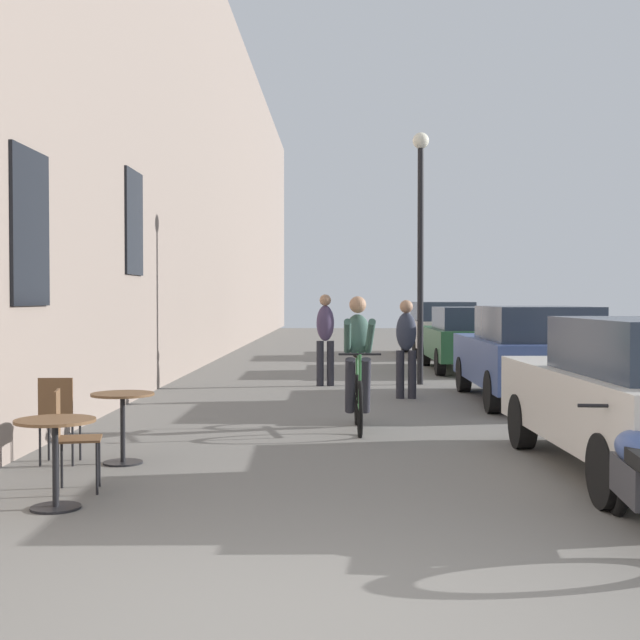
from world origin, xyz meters
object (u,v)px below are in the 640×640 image
at_px(cafe_table_near, 55,444).
at_px(parked_motorcycle, 640,481).
at_px(street_lamp, 421,225).
at_px(parked_car_fourth, 440,328).
at_px(parked_car_second, 530,353).
at_px(cyclist_on_bicycle, 358,366).
at_px(cafe_table_mid, 123,413).
at_px(cafe_chair_near_toward_street, 70,433).
at_px(cafe_chair_mid_toward_street, 58,414).
at_px(parked_car_third, 467,338).
at_px(pedestrian_near, 406,343).
at_px(pedestrian_mid, 325,334).

height_order(cafe_table_near, parked_motorcycle, parked_motorcycle).
relative_size(street_lamp, parked_car_fourth, 1.09).
bearing_deg(parked_car_second, cyclist_on_bicycle, -134.81).
xyz_separation_m(street_lamp, parked_motorcycle, (0.54, -10.79, -2.70)).
distance_m(cafe_table_mid, street_lamp, 9.36).
distance_m(cafe_chair_near_toward_street, cafe_chair_mid_toward_street, 1.31).
height_order(cyclist_on_bicycle, parked_car_third, cyclist_on_bicycle).
relative_size(cafe_table_mid, cyclist_on_bicycle, 0.41).
bearing_deg(cyclist_on_bicycle, pedestrian_near, 75.32).
height_order(cafe_table_mid, parked_car_second, parked_car_second).
bearing_deg(street_lamp, cafe_chair_mid_toward_street, -118.20).
height_order(parked_car_second, parked_car_third, parked_car_second).
distance_m(street_lamp, parked_car_third, 4.18).
bearing_deg(parked_car_fourth, parked_car_second, -89.34).
distance_m(parked_car_fourth, parked_motorcycle, 19.32).
bearing_deg(parked_car_second, pedestrian_mid, 142.37).
bearing_deg(parked_car_third, pedestrian_near, -108.19).
distance_m(cafe_table_mid, parked_car_third, 12.46).
distance_m(cafe_chair_near_toward_street, pedestrian_near, 7.86).
height_order(street_lamp, parked_motorcycle, street_lamp).
relative_size(cyclist_on_bicycle, pedestrian_near, 1.06).
xyz_separation_m(cafe_chair_mid_toward_street, street_lamp, (4.41, 8.23, 2.59)).
xyz_separation_m(cyclist_on_bicycle, street_lamp, (1.33, 5.74, 2.30)).
bearing_deg(pedestrian_mid, cafe_chair_near_toward_street, -102.78).
bearing_deg(parked_car_fourth, cyclist_on_bicycle, -100.71).
bearing_deg(parked_motorcycle, parked_car_third, 86.57).
height_order(parked_car_second, parked_motorcycle, parked_car_second).
bearing_deg(cafe_chair_mid_toward_street, parked_motorcycle, -27.28).
height_order(pedestrian_near, parked_car_fourth, pedestrian_near).
relative_size(cafe_table_mid, parked_car_second, 0.16).
bearing_deg(street_lamp, pedestrian_near, -100.81).
bearing_deg(cafe_chair_mid_toward_street, parked_car_second, 42.09).
bearing_deg(cafe_table_near, street_lamp, 69.07).
bearing_deg(pedestrian_mid, pedestrian_near, -56.07).
height_order(cafe_chair_near_toward_street, parked_car_fourth, parked_car_fourth).
distance_m(street_lamp, parked_car_fourth, 8.91).
relative_size(cafe_table_mid, parked_motorcycle, 0.34).
bearing_deg(parked_car_third, cafe_chair_mid_toward_street, -116.89).
height_order(cyclist_on_bicycle, parked_car_second, cyclist_on_bicycle).
bearing_deg(pedestrian_near, cafe_table_near, -113.86).
xyz_separation_m(cafe_table_near, pedestrian_mid, (1.99, 9.72, 0.47)).
height_order(pedestrian_near, street_lamp, street_lamp).
xyz_separation_m(pedestrian_mid, street_lamp, (1.85, 0.33, 2.12)).
relative_size(cafe_chair_mid_toward_street, street_lamp, 0.18).
xyz_separation_m(street_lamp, parked_car_fourth, (1.36, 8.51, -2.29)).
relative_size(pedestrian_near, pedestrian_mid, 0.94).
bearing_deg(cafe_table_near, parked_motorcycle, -9.57).
bearing_deg(parked_motorcycle, cafe_table_mid, 148.65).
bearing_deg(pedestrian_near, parked_car_second, -14.58).
bearing_deg(parked_car_fourth, cafe_chair_mid_toward_street, -109.03).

